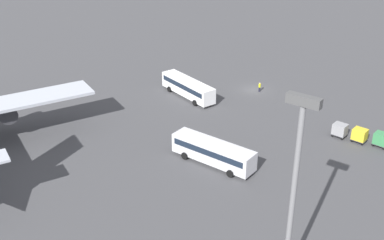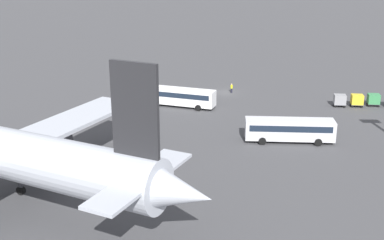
{
  "view_description": "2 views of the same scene",
  "coord_description": "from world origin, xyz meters",
  "px_view_note": "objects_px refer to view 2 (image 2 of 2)",
  "views": [
    {
      "loc": [
        -38.1,
        71.94,
        33.77
      ],
      "look_at": [
        -1.8,
        21.76,
        3.13
      ],
      "focal_mm": 45.0,
      "sensor_mm": 36.0,
      "label": 1
    },
    {
      "loc": [
        2.45,
        87.14,
        23.1
      ],
      "look_at": [
        5.01,
        28.48,
        3.85
      ],
      "focal_mm": 45.0,
      "sensor_mm": 36.0,
      "label": 2
    }
  ],
  "objects_px": {
    "shuttle_bus_far": "(290,128)",
    "worker_person": "(232,88)",
    "cargo_cart_green": "(374,99)",
    "cargo_cart_yellow": "(357,100)",
    "shuttle_bus_near": "(179,96)",
    "cargo_cart_grey": "(340,100)"
  },
  "relations": [
    {
      "from": "cargo_cart_green",
      "to": "cargo_cart_grey",
      "type": "xyz_separation_m",
      "value": [
        5.8,
        0.63,
        0.0
      ]
    },
    {
      "from": "cargo_cart_green",
      "to": "shuttle_bus_near",
      "type": "bearing_deg",
      "value": 3.06
    },
    {
      "from": "shuttle_bus_near",
      "to": "shuttle_bus_far",
      "type": "distance_m",
      "value": 22.64
    },
    {
      "from": "shuttle_bus_near",
      "to": "cargo_cart_grey",
      "type": "xyz_separation_m",
      "value": [
        -26.92,
        -1.12,
        -0.67
      ]
    },
    {
      "from": "cargo_cart_yellow",
      "to": "cargo_cart_grey",
      "type": "distance_m",
      "value": 2.9
    },
    {
      "from": "shuttle_bus_far",
      "to": "worker_person",
      "type": "distance_m",
      "value": 26.36
    },
    {
      "from": "shuttle_bus_near",
      "to": "shuttle_bus_far",
      "type": "xyz_separation_m",
      "value": [
        -15.95,
        16.06,
        0.01
      ]
    },
    {
      "from": "shuttle_bus_far",
      "to": "cargo_cart_grey",
      "type": "bearing_deg",
      "value": -121.33
    },
    {
      "from": "cargo_cart_green",
      "to": "worker_person",
      "type": "bearing_deg",
      "value": -17.86
    },
    {
      "from": "cargo_cart_green",
      "to": "cargo_cart_grey",
      "type": "distance_m",
      "value": 5.83
    },
    {
      "from": "cargo_cart_yellow",
      "to": "worker_person",
      "type": "bearing_deg",
      "value": -21.41
    },
    {
      "from": "worker_person",
      "to": "cargo_cart_green",
      "type": "bearing_deg",
      "value": 162.14
    },
    {
      "from": "shuttle_bus_near",
      "to": "cargo_cart_grey",
      "type": "relative_size",
      "value": 5.83
    },
    {
      "from": "worker_person",
      "to": "cargo_cart_grey",
      "type": "relative_size",
      "value": 0.82
    },
    {
      "from": "cargo_cart_green",
      "to": "shuttle_bus_far",
      "type": "bearing_deg",
      "value": 46.72
    },
    {
      "from": "cargo_cart_yellow",
      "to": "cargo_cart_grey",
      "type": "bearing_deg",
      "value": 2.28
    },
    {
      "from": "shuttle_bus_near",
      "to": "cargo_cart_green",
      "type": "bearing_deg",
      "value": -159.96
    },
    {
      "from": "shuttle_bus_far",
      "to": "cargo_cart_green",
      "type": "distance_m",
      "value": 24.47
    },
    {
      "from": "shuttle_bus_near",
      "to": "worker_person",
      "type": "distance_m",
      "value": 13.08
    },
    {
      "from": "shuttle_bus_near",
      "to": "shuttle_bus_far",
      "type": "relative_size",
      "value": 1.04
    },
    {
      "from": "cargo_cart_green",
      "to": "cargo_cart_yellow",
      "type": "height_order",
      "value": "same"
    },
    {
      "from": "worker_person",
      "to": "shuttle_bus_far",
      "type": "bearing_deg",
      "value": 105.14
    }
  ]
}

